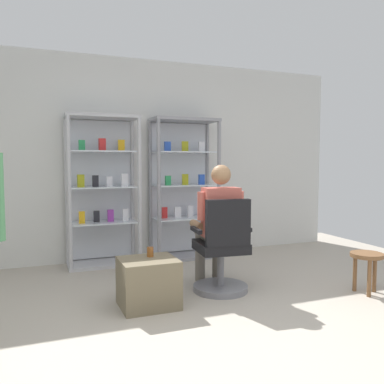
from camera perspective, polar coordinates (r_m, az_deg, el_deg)
The scene contains 9 objects.
ground_plane at distance 3.08m, azimuth 7.50°, elevation -21.06°, with size 7.20×7.20×0.00m, color #B2A899.
back_wall at distance 5.60m, azimuth -7.46°, elevation 4.58°, with size 6.00×0.10×2.70m, color silver.
display_cabinet_left at distance 5.27m, azimuth -12.59°, elevation 0.32°, with size 0.90×0.45×1.90m.
display_cabinet_right at distance 5.55m, azimuth -1.30°, elevation 0.59°, with size 0.90×0.45×1.90m.
office_chair at distance 4.11m, azimuth 4.33°, elevation -8.74°, with size 0.59×0.56×0.96m.
seated_shopkeeper at distance 4.20m, azimuth 3.60°, elevation -4.02°, with size 0.52×0.59×1.29m.
storage_crate at distance 3.78m, azimuth -6.20°, elevation -12.64°, with size 0.51×0.45×0.44m, color #72664C.
tea_glass at distance 3.80m, azimuth -5.93°, elevation -8.43°, with size 0.06×0.06×0.09m, color brown.
wooden_stool at distance 4.45m, azimuth 23.48°, elevation -8.95°, with size 0.32×0.32×0.41m.
Camera 1 is at (-1.36, -2.43, 1.32)m, focal length 37.70 mm.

